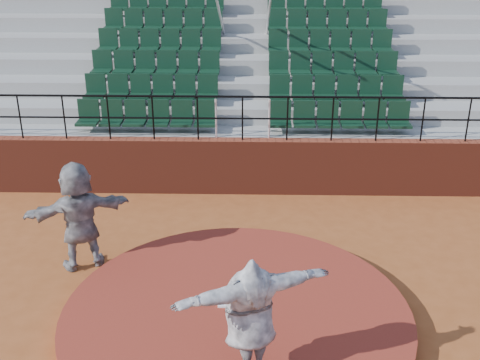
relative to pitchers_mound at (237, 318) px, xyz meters
The scene contains 8 objects.
ground 0.12m from the pitchers_mound, ahead, with size 90.00×90.00×0.00m, color #964C21.
pitchers_mound is the anchor object (origin of this frame).
pitching_rubber 0.21m from the pitchers_mound, 90.00° to the left, with size 0.60×0.15×0.03m, color white.
boundary_wall 5.03m from the pitchers_mound, 90.00° to the left, with size 24.00×0.30×1.30m, color maroon.
wall_railing 5.35m from the pitchers_mound, 90.00° to the left, with size 24.04×0.05×1.03m.
seating_deck 8.75m from the pitchers_mound, 90.00° to the left, with size 24.00×5.97×4.63m.
pitcher 1.68m from the pitchers_mound, 80.65° to the right, with size 2.16×0.59×1.76m, color black.
fielder 3.46m from the pitchers_mound, 149.14° to the left, with size 1.89×0.60×2.04m, color black.
Camera 1 is at (0.23, -7.80, 5.93)m, focal length 45.00 mm.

